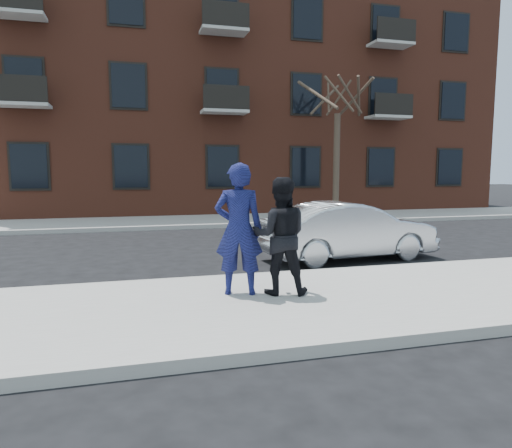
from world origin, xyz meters
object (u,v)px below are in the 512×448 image
object	(u,v)px
street_tree	(338,84)
silver_sedan	(349,231)
man_hoodie	(239,229)
man_peacoat	(280,236)

from	to	relation	value
street_tree	silver_sedan	distance (m)	9.94
silver_sedan	man_hoodie	size ratio (longest dim) A/B	2.00
street_tree	silver_sedan	bearing A→B (deg)	-112.88
silver_sedan	man_peacoat	world-z (taller)	man_peacoat
silver_sedan	man_hoodie	distance (m)	4.27
street_tree	man_peacoat	bearing A→B (deg)	-118.86
street_tree	man_hoodie	xyz separation A→B (m)	(-6.61, -10.73, -4.37)
silver_sedan	street_tree	bearing A→B (deg)	-28.75
street_tree	man_hoodie	world-z (taller)	street_tree
silver_sedan	man_hoodie	xyz separation A→B (m)	(-3.24, -2.74, 0.49)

